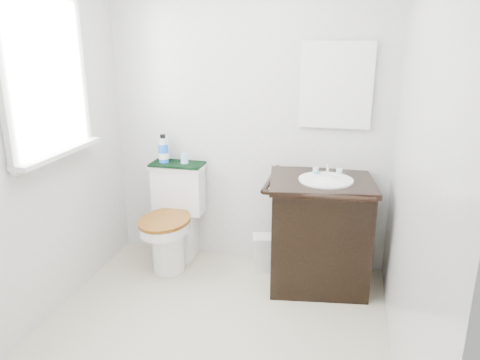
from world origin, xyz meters
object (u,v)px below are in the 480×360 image
at_px(toilet, 174,222).
at_px(cup, 184,158).
at_px(trash_bin, 265,252).
at_px(vanity, 319,229).
at_px(mouthwash_bottle, 163,150).

relative_size(toilet, cup, 9.97).
bearing_deg(toilet, trash_bin, 3.33).
bearing_deg(vanity, toilet, 176.82).
relative_size(toilet, mouthwash_bottle, 3.46).
height_order(trash_bin, cup, cup).
bearing_deg(toilet, vanity, -3.18).
xyz_separation_m(toilet, trash_bin, (0.74, 0.04, -0.20)).
bearing_deg(vanity, trash_bin, 165.57).
relative_size(vanity, mouthwash_bottle, 4.00).
distance_m(vanity, trash_bin, 0.52).
distance_m(trash_bin, cup, 0.99).
height_order(vanity, cup, vanity).
bearing_deg(cup, vanity, -10.08).
distance_m(toilet, mouthwash_bottle, 0.59).
height_order(mouthwash_bottle, cup, mouthwash_bottle).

